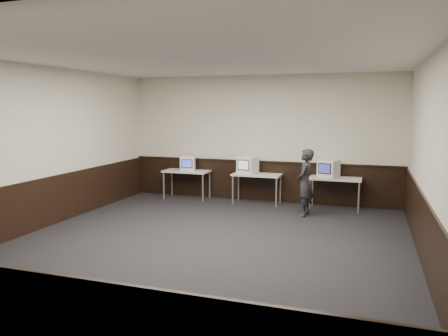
# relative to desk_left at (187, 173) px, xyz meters

# --- Properties ---
(floor) EXTENTS (8.00, 8.00, 0.00)m
(floor) POSITION_rel_desk_left_xyz_m (1.90, -3.60, -0.68)
(floor) COLOR black
(floor) RESTS_ON ground
(ceiling) EXTENTS (8.00, 8.00, 0.00)m
(ceiling) POSITION_rel_desk_left_xyz_m (1.90, -3.60, 2.52)
(ceiling) COLOR white
(ceiling) RESTS_ON back_wall
(back_wall) EXTENTS (7.00, 0.00, 7.00)m
(back_wall) POSITION_rel_desk_left_xyz_m (1.90, 0.40, 0.92)
(back_wall) COLOR silver
(back_wall) RESTS_ON ground
(front_wall) EXTENTS (7.00, 0.00, 7.00)m
(front_wall) POSITION_rel_desk_left_xyz_m (1.90, -7.60, 0.92)
(front_wall) COLOR silver
(front_wall) RESTS_ON ground
(left_wall) EXTENTS (0.00, 8.00, 8.00)m
(left_wall) POSITION_rel_desk_left_xyz_m (-1.60, -3.60, 0.92)
(left_wall) COLOR silver
(left_wall) RESTS_ON ground
(right_wall) EXTENTS (0.00, 8.00, 8.00)m
(right_wall) POSITION_rel_desk_left_xyz_m (5.40, -3.60, 0.92)
(right_wall) COLOR silver
(right_wall) RESTS_ON ground
(wainscot_back) EXTENTS (6.98, 0.04, 1.00)m
(wainscot_back) POSITION_rel_desk_left_xyz_m (1.90, 0.38, -0.18)
(wainscot_back) COLOR black
(wainscot_back) RESTS_ON back_wall
(wainscot_front) EXTENTS (6.98, 0.04, 1.00)m
(wainscot_front) POSITION_rel_desk_left_xyz_m (1.90, -7.58, -0.18)
(wainscot_front) COLOR black
(wainscot_front) RESTS_ON front_wall
(wainscot_left) EXTENTS (0.04, 7.98, 1.00)m
(wainscot_left) POSITION_rel_desk_left_xyz_m (-1.58, -3.60, -0.18)
(wainscot_left) COLOR black
(wainscot_left) RESTS_ON left_wall
(wainscot_right) EXTENTS (0.04, 7.98, 1.00)m
(wainscot_right) POSITION_rel_desk_left_xyz_m (5.38, -3.60, -0.18)
(wainscot_right) COLOR black
(wainscot_right) RESTS_ON right_wall
(wainscot_rail) EXTENTS (6.98, 0.06, 0.04)m
(wainscot_rail) POSITION_rel_desk_left_xyz_m (1.90, 0.36, 0.34)
(wainscot_rail) COLOR black
(wainscot_rail) RESTS_ON wainscot_back
(desk_left) EXTENTS (1.20, 0.60, 0.75)m
(desk_left) POSITION_rel_desk_left_xyz_m (0.00, 0.00, 0.00)
(desk_left) COLOR silver
(desk_left) RESTS_ON ground
(desk_center) EXTENTS (1.20, 0.60, 0.75)m
(desk_center) POSITION_rel_desk_left_xyz_m (1.90, 0.00, 0.00)
(desk_center) COLOR silver
(desk_center) RESTS_ON ground
(desk_right) EXTENTS (1.20, 0.60, 0.75)m
(desk_right) POSITION_rel_desk_left_xyz_m (3.80, 0.00, 0.00)
(desk_right) COLOR silver
(desk_right) RESTS_ON ground
(emac_left) EXTENTS (0.47, 0.49, 0.37)m
(emac_left) POSITION_rel_desk_left_xyz_m (0.05, -0.02, 0.26)
(emac_left) COLOR white
(emac_left) RESTS_ON desk_left
(emac_center) EXTENTS (0.51, 0.53, 0.43)m
(emac_center) POSITION_rel_desk_left_xyz_m (1.66, 0.02, 0.29)
(emac_center) COLOR white
(emac_center) RESTS_ON desk_center
(emac_right) EXTENTS (0.54, 0.55, 0.42)m
(emac_right) POSITION_rel_desk_left_xyz_m (3.64, 0.03, 0.28)
(emac_right) COLOR white
(emac_right) RESTS_ON desk_right
(person) EXTENTS (0.40, 0.57, 1.49)m
(person) POSITION_rel_desk_left_xyz_m (3.22, -0.90, 0.07)
(person) COLOR #222227
(person) RESTS_ON ground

